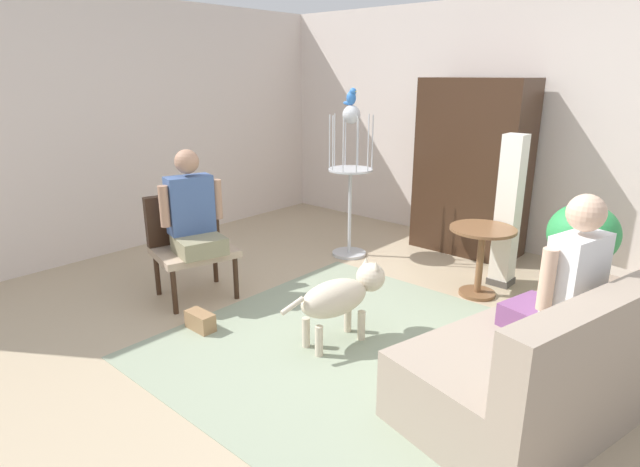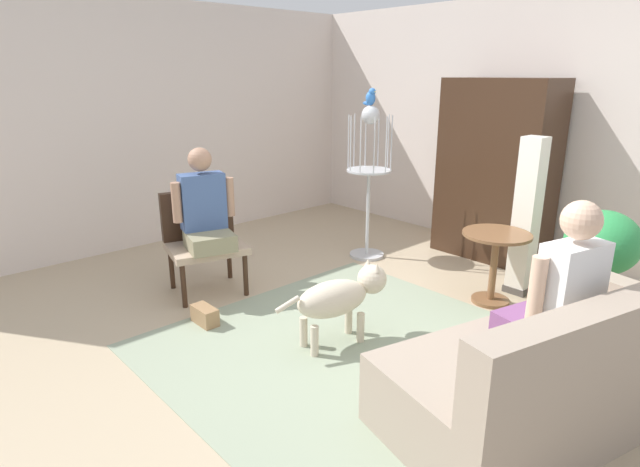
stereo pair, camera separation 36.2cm
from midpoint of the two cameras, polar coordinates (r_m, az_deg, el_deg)
name	(u,v)px [view 2 (the right image)]	position (r m, az deg, el deg)	size (l,w,h in m)	color
ground_plane	(358,340)	(3.89, 6.91, -11.57)	(7.57, 7.57, 0.00)	tan
back_wall	(553,131)	(5.86, 25.89, 10.11)	(6.91, 0.12, 2.62)	silver
left_wall	(173,124)	(6.16, -14.25, 11.55)	(0.12, 6.06, 2.62)	silver
area_rug	(365,355)	(3.69, 7.82, -13.20)	(2.67, 2.53, 0.01)	gray
couch	(559,371)	(3.31, 27.74, -13.34)	(1.32, 2.07, 0.85)	gray
armchair	(202,233)	(4.65, -10.67, 0.03)	(0.70, 0.76, 0.87)	#382316
person_on_couch	(561,292)	(3.12, 28.03, -5.78)	(0.52, 0.50, 0.85)	#784475
person_on_armchair	(205,208)	(4.45, -10.31, 2.71)	(0.51, 0.52, 0.84)	gray
round_end_table	(495,256)	(4.59, 20.81, -2.35)	(0.55, 0.55, 0.61)	brown
dog	(341,296)	(3.69, 5.12, -6.93)	(0.36, 0.88, 0.57)	beige
bird_cage_stand	(369,174)	(5.33, 7.35, 6.49)	(0.45, 0.45, 1.56)	silver
parrot	(371,97)	(5.25, 7.62, 14.60)	(0.17, 0.10, 0.17)	blue
potted_plant	(601,250)	(4.55, 30.55, -1.59)	(0.54, 0.54, 0.89)	#4C5156
column_lamp	(526,218)	(4.83, 23.75, 1.51)	(0.20, 0.20, 1.37)	#4C4742
armoire_cabinet	(496,171)	(5.68, 20.57, 6.47)	(1.10, 0.56, 1.82)	#382316
handbag	(205,316)	(4.11, -10.07, -8.92)	(0.24, 0.12, 0.14)	#99724C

